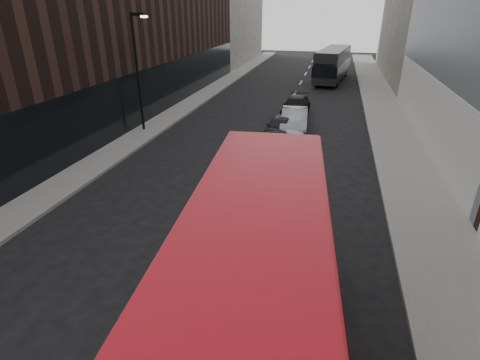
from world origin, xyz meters
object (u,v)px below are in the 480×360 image
Objects in this scene: street_lamp at (138,66)px; car_a at (280,126)px; red_bus at (246,346)px; car_b at (294,121)px; grey_bus at (333,64)px; car_c at (296,106)px.

street_lamp is 1.83× the size of car_a.
street_lamp is 20.36m from red_bus.
car_a is at bearing -129.07° from car_b.
car_a is at bearing -89.73° from grey_bus.
car_c is at bearing 90.58° from car_b.
car_a is 0.83× the size of car_c.
car_b is 1.01× the size of car_c.
car_a is 5.41m from car_c.
grey_bus reaches higher than car_c.
car_a is at bearing 7.23° from street_lamp.
grey_bus reaches higher than car_a.
car_b is 4.32m from car_c.
grey_bus is at bearing 83.96° from red_bus.
car_c is (-1.67, 23.68, -1.78)m from red_bus.
car_a is (8.72, 1.11, -3.53)m from street_lamp.
street_lamp reaches higher than red_bus.
street_lamp is 24.68m from grey_bus.
car_c is (9.12, 6.51, -3.51)m from street_lamp.
grey_bus is 2.31× the size of car_b.
street_lamp reaches higher than car_b.
car_a is 1.34m from car_b.
red_bus is 18.48m from car_a.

